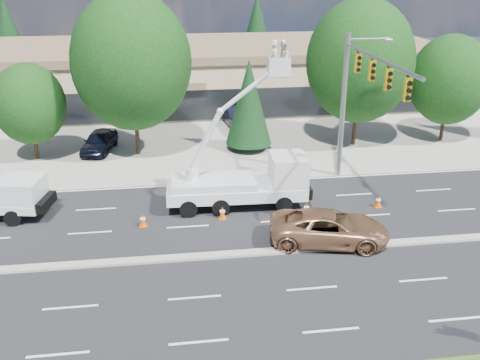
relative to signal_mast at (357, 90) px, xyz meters
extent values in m
plane|color=black|center=(-10.03, -7.04, -6.06)|extent=(140.00, 140.00, 0.00)
cube|color=gray|center=(-10.03, 12.96, -6.05)|extent=(140.00, 22.00, 0.01)
cube|color=gray|center=(-10.03, -7.04, -6.00)|extent=(120.00, 0.55, 0.12)
cube|color=tan|center=(-10.03, 22.96, -3.56)|extent=(50.00, 15.00, 5.00)
cube|color=brown|center=(-10.03, 22.96, -0.91)|extent=(50.40, 15.40, 0.70)
cube|color=black|center=(-10.03, 15.41, -4.56)|extent=(48.00, 0.12, 2.60)
cylinder|color=#332114|center=(-20.03, 7.96, -4.97)|extent=(0.28, 0.28, 2.16)
ellipsoid|color=black|center=(-20.03, 7.96, -2.15)|extent=(4.81, 4.81, 5.53)
cylinder|color=#332114|center=(-13.03, 7.96, -4.24)|extent=(0.28, 0.28, 3.64)
ellipsoid|color=black|center=(-13.03, 7.96, 0.52)|extent=(8.09, 8.09, 9.30)
cylinder|color=#332114|center=(-5.03, 7.96, -5.66)|extent=(0.26, 0.26, 0.80)
cone|color=black|center=(-5.03, 7.96, -2.53)|extent=(3.33, 3.33, 6.09)
cylinder|color=#332114|center=(2.97, 7.96, -4.33)|extent=(0.28, 0.28, 3.45)
ellipsoid|color=black|center=(2.97, 7.96, 0.18)|extent=(7.67, 7.67, 8.82)
cylinder|color=#332114|center=(9.97, 7.96, -4.75)|extent=(0.28, 0.28, 2.61)
ellipsoid|color=black|center=(9.97, 7.96, -1.35)|extent=(5.80, 5.80, 6.67)
cylinder|color=#332114|center=(-28.03, 34.96, -5.66)|extent=(0.26, 0.26, 0.80)
cone|color=black|center=(-28.03, 34.96, -1.00)|extent=(4.78, 4.78, 8.74)
cylinder|color=#332114|center=(-14.03, 34.96, -5.66)|extent=(0.26, 0.26, 0.80)
cone|color=black|center=(-14.03, 34.96, 0.20)|extent=(5.91, 5.91, 10.80)
cylinder|color=#332114|center=(-0.03, 34.96, -5.66)|extent=(0.26, 0.26, 0.80)
cone|color=black|center=(-0.03, 34.96, -1.06)|extent=(4.73, 4.73, 8.63)
cylinder|color=#332114|center=(11.97, 34.96, -5.66)|extent=(0.26, 0.26, 0.80)
cone|color=black|center=(11.97, 34.96, -1.37)|extent=(4.43, 4.43, 8.10)
cylinder|color=gray|center=(-0.03, 2.16, -1.56)|extent=(0.32, 0.32, 9.00)
cylinder|color=gray|center=(-0.03, -2.84, 2.24)|extent=(0.20, 10.00, 0.20)
cylinder|color=gray|center=(1.27, 2.16, 2.54)|extent=(2.60, 0.12, 0.12)
cube|color=gold|center=(-0.03, 0.16, 1.49)|extent=(0.32, 0.22, 1.05)
cube|color=gold|center=(-0.03, -2.04, 1.49)|extent=(0.32, 0.22, 1.05)
cube|color=gold|center=(-0.03, -4.24, 1.49)|extent=(0.32, 0.22, 1.05)
cube|color=gold|center=(-0.03, -6.44, 1.49)|extent=(0.32, 0.22, 1.05)
cube|color=white|center=(-18.70, -1.53, -4.54)|extent=(2.53, 2.49, 1.47)
cube|color=black|center=(-18.08, -1.65, -4.34)|extent=(0.44, 1.84, 0.98)
cube|color=white|center=(-7.17, -1.70, -5.09)|extent=(7.82, 2.57, 0.68)
cube|color=white|center=(-4.27, -1.79, -4.07)|extent=(2.01, 2.34, 1.94)
cube|color=black|center=(-3.54, -1.82, -3.93)|extent=(0.14, 1.94, 1.16)
cube|color=white|center=(-8.43, -1.66, -4.56)|extent=(4.72, 2.37, 0.48)
cylinder|color=white|center=(-9.59, -1.63, -4.02)|extent=(0.68, 0.68, 0.77)
cube|color=white|center=(-4.98, -1.77, 1.82)|extent=(1.09, 0.90, 1.05)
imported|color=beige|center=(-5.19, -1.77, 2.21)|extent=(0.42, 0.62, 1.67)
imported|color=beige|center=(-4.77, -1.78, 2.21)|extent=(0.66, 0.83, 1.67)
ellipsoid|color=white|center=(-5.19, -1.77, 3.06)|extent=(0.25, 0.25, 0.17)
ellipsoid|color=white|center=(-4.77, -1.78, 3.06)|extent=(0.25, 0.25, 0.17)
cube|color=#DD5107|center=(-12.35, -3.45, -6.04)|extent=(0.40, 0.40, 0.03)
cone|color=#DD5107|center=(-12.35, -3.45, -5.71)|extent=(0.36, 0.36, 0.70)
cylinder|color=white|center=(-12.35, -3.45, -5.64)|extent=(0.29, 0.29, 0.10)
cube|color=#DD5107|center=(-8.12, -3.13, -6.04)|extent=(0.40, 0.40, 0.03)
cone|color=#DD5107|center=(-8.12, -3.13, -5.71)|extent=(0.36, 0.36, 0.70)
cylinder|color=white|center=(-8.12, -3.13, -5.64)|extent=(0.29, 0.29, 0.10)
cube|color=#DD5107|center=(-3.50, -3.25, -6.04)|extent=(0.40, 0.40, 0.03)
cone|color=#DD5107|center=(-3.50, -3.25, -5.71)|extent=(0.36, 0.36, 0.70)
cylinder|color=white|center=(-3.50, -3.25, -5.64)|extent=(0.29, 0.29, 0.10)
cube|color=#DD5107|center=(0.76, -2.83, -6.04)|extent=(0.40, 0.40, 0.03)
cone|color=#DD5107|center=(0.76, -2.83, -5.71)|extent=(0.36, 0.36, 0.70)
cylinder|color=white|center=(0.76, -2.83, -5.64)|extent=(0.29, 0.29, 0.10)
imported|color=#9E6E4C|center=(-3.21, -6.44, -5.25)|extent=(6.24, 3.79, 1.62)
imported|color=black|center=(-15.83, 8.96, -5.29)|extent=(2.71, 4.75, 1.52)
imported|color=black|center=(-5.14, 13.96, -5.25)|extent=(2.28, 5.09, 1.62)
camera|label=1|loc=(-10.65, -28.89, 6.95)|focal=40.00mm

